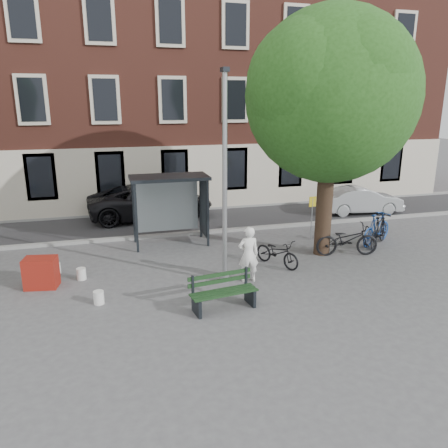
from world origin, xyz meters
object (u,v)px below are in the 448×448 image
object	(u,v)px
lamppost	(225,191)
bike_a	(347,240)
bench	(223,293)
car_dark	(151,201)
bike_b	(377,229)
bike_c	(277,252)
red_stand	(41,273)
bus_shelter	(180,194)
painter	(248,254)
bike_d	(379,230)
notice_sign	(312,210)
car_silver	(361,200)

from	to	relation	value
lamppost	bike_a	size ratio (longest dim) A/B	2.81
bench	car_dark	xyz separation A→B (m)	(-0.78, 9.80, 0.37)
lamppost	bike_b	xyz separation A→B (m)	(6.50, 1.93, -2.18)
bike_b	bike_c	bearing A→B (deg)	74.33
car_dark	red_stand	bearing A→B (deg)	148.31
bus_shelter	painter	size ratio (longest dim) A/B	1.67
bike_d	car_dark	distance (m)	10.05
bike_b	car_dark	bearing A→B (deg)	21.89
bike_b	bike_c	distance (m)	4.62
painter	bike_b	xyz separation A→B (m)	(5.81, 2.08, -0.24)
bike_c	car_dark	world-z (taller)	car_dark
bike_b	notice_sign	xyz separation A→B (m)	(-2.15, 1.14, 0.61)
bike_a	lamppost	bearing A→B (deg)	114.89
car_silver	notice_sign	bearing A→B (deg)	133.67
bike_b	car_dark	distance (m)	9.95
lamppost	painter	size ratio (longest dim) A/B	3.58
bike_c	painter	bearing A→B (deg)	-172.79
bike_b	notice_sign	distance (m)	2.50
bike_a	notice_sign	distance (m)	2.11
painter	bike_d	xyz separation A→B (m)	(5.81, 1.92, -0.26)
bus_shelter	bike_b	distance (m)	7.55
bench	notice_sign	xyz separation A→B (m)	(4.87, 4.76, 0.80)
lamppost	bike_a	xyz separation A→B (m)	(4.75, 1.10, -2.21)
bench	bike_b	xyz separation A→B (m)	(7.01, 3.62, 0.19)
bench	bike_d	xyz separation A→B (m)	(7.01, 3.46, 0.17)
painter	bike_d	bearing A→B (deg)	-157.86
bike_a	notice_sign	xyz separation A→B (m)	(-0.40, 1.97, 0.65)
bench	bike_c	bearing A→B (deg)	36.53
bike_b	notice_sign	size ratio (longest dim) A/B	1.17
bus_shelter	bike_a	bearing A→B (deg)	-29.28
notice_sign	bike_a	bearing A→B (deg)	-86.46
painter	red_stand	distance (m)	6.07
car_dark	bus_shelter	bearing A→B (deg)	-172.81
painter	bike_c	xyz separation A→B (m)	(1.33, 0.96, -0.40)
bike_b	bike_c	xyz separation A→B (m)	(-4.48, -1.12, -0.15)
bike_a	bike_c	bearing A→B (deg)	107.87
car_dark	car_silver	distance (m)	10.07
bike_c	bench	bearing A→B (deg)	-163.97
bike_d	notice_sign	xyz separation A→B (m)	(-2.15, 1.30, 0.63)
car_dark	bike_d	bearing A→B (deg)	-131.64
bike_d	red_stand	world-z (taller)	bike_d
bike_c	bike_d	xyz separation A→B (m)	(4.48, 0.96, 0.13)
painter	lamppost	bearing A→B (deg)	-7.99
car_silver	red_stand	bearing A→B (deg)	117.25
painter	notice_sign	distance (m)	4.89
red_stand	notice_sign	size ratio (longest dim) A/B	0.52
lamppost	red_stand	world-z (taller)	lamppost
bus_shelter	red_stand	size ratio (longest dim) A/B	3.17
car_dark	car_silver	world-z (taller)	car_dark
painter	notice_sign	size ratio (longest dim) A/B	0.99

